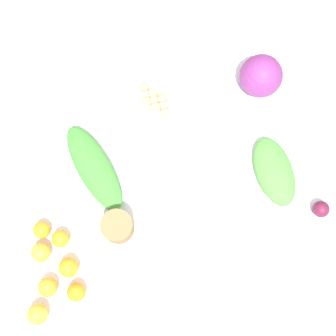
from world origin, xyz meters
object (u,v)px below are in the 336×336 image
object	(u,v)px
greens_bunch_kale	(274,171)
orange_0	(48,287)
greens_bunch_dandelion	(94,168)
orange_4	(76,292)
orange_2	(69,267)
cabbage_purple	(261,76)
orange_5	(38,314)
orange_3	(42,230)
orange_1	(41,252)
beet_root	(321,209)
orange_6	(61,239)
egg_carton	(150,100)
paper_bag	(118,227)

from	to	relation	value
greens_bunch_kale	orange_0	xyz separation A→B (m)	(-0.94, -0.17, -0.00)
greens_bunch_dandelion	orange_4	bearing A→B (deg)	-112.16
orange_2	cabbage_purple	bearing A→B (deg)	28.68
greens_bunch_kale	orange_2	bearing A→B (deg)	-171.57
orange_4	orange_5	distance (m)	0.15
cabbage_purple	orange_3	bearing A→B (deg)	-161.01
orange_1	orange_4	world-z (taller)	orange_1
greens_bunch_dandelion	beet_root	size ratio (longest dim) A/B	6.04
greens_bunch_kale	orange_1	world-z (taller)	greens_bunch_kale
beet_root	orange_5	bearing A→B (deg)	-176.66
orange_6	orange_4	bearing A→B (deg)	-87.02
cabbage_purple	orange_2	size ratio (longest dim) A/B	2.34
orange_2	greens_bunch_dandelion	bearing A→B (deg)	61.84
greens_bunch_dandelion	orange_0	distance (m)	0.48
orange_1	orange_3	distance (m)	0.08
greens_bunch_kale	orange_6	bearing A→B (deg)	-179.04
greens_bunch_dandelion	orange_6	xyz separation A→B (m)	(-0.19, -0.23, -0.00)
greens_bunch_kale	orange_3	distance (m)	0.92
orange_5	egg_carton	bearing A→B (deg)	47.86
greens_bunch_dandelion	orange_6	distance (m)	0.30
greens_bunch_dandelion	orange_2	bearing A→B (deg)	-118.16
cabbage_purple	orange_2	distance (m)	1.05
orange_0	orange_3	bearing A→B (deg)	83.41
paper_bag	orange_5	size ratio (longest dim) A/B	1.57
orange_4	paper_bag	bearing A→B (deg)	41.64
cabbage_purple	paper_bag	world-z (taller)	cabbage_purple
egg_carton	orange_5	distance (m)	0.92
orange_0	orange_6	xyz separation A→B (m)	(0.08, 0.16, -0.00)
paper_bag	orange_4	xyz separation A→B (m)	(-0.21, -0.18, -0.02)
orange_3	egg_carton	bearing A→B (deg)	35.81
orange_1	orange_6	distance (m)	0.09
greens_bunch_dandelion	orange_4	xyz separation A→B (m)	(-0.18, -0.44, -0.00)
orange_2	egg_carton	bearing A→B (deg)	49.51
greens_bunch_kale	orange_4	world-z (taller)	greens_bunch_kale
orange_0	orange_6	distance (m)	0.18
cabbage_purple	orange_4	xyz separation A→B (m)	(-0.91, -0.60, -0.05)
greens_bunch_dandelion	orange_2	distance (m)	0.39
orange_0	orange_5	size ratio (longest dim) A/B	0.95
orange_0	orange_4	distance (m)	0.11
beet_root	orange_1	bearing A→B (deg)	172.13
greens_bunch_kale	orange_2	distance (m)	0.86
cabbage_purple	beet_root	bearing A→B (deg)	-84.89
beet_root	orange_1	distance (m)	1.07
greens_bunch_dandelion	orange_4	world-z (taller)	same
orange_2	orange_3	distance (m)	0.18
paper_bag	orange_2	world-z (taller)	paper_bag
orange_3	orange_4	world-z (taller)	orange_4
orange_0	orange_2	xyz separation A→B (m)	(0.09, 0.05, 0.00)
greens_bunch_dandelion	orange_1	size ratio (longest dim) A/B	5.34
paper_bag	orange_2	size ratio (longest dim) A/B	1.60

